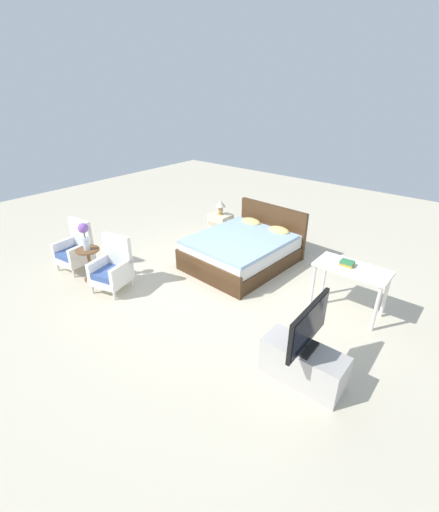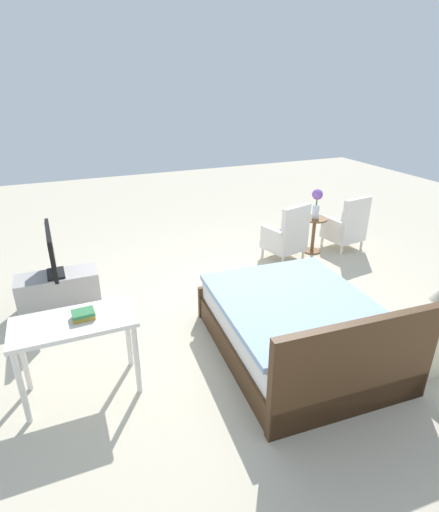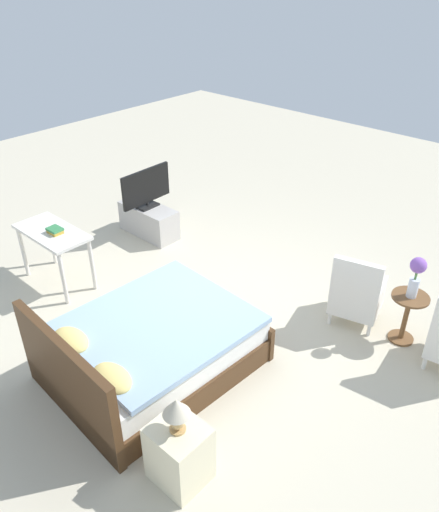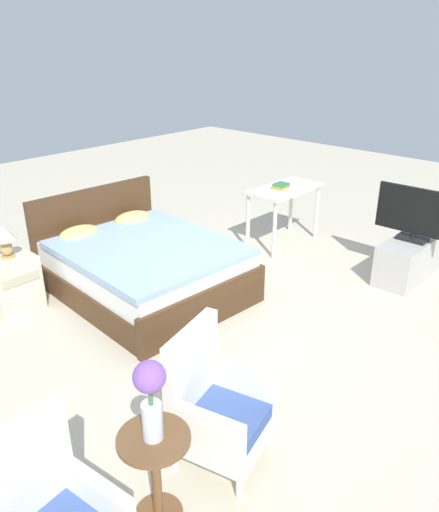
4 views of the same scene
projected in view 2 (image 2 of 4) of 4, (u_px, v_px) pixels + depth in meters
The scene contains 11 objects.
ground_plane at pixel (235, 303), 5.17m from camera, with size 16.00×16.00×0.00m, color beige.
bed at pixel (299, 329), 4.11m from camera, with size 1.68×2.07×0.96m.
armchair_by_window_left at pixel (346, 228), 6.68m from camera, with size 0.60×0.60×0.92m.
armchair_by_window_right at pixel (287, 237), 6.28m from camera, with size 0.66×0.66×0.92m.
side_table at pixel (314, 231), 6.55m from camera, with size 0.40×0.40×0.59m.
flower_vase at pixel (317, 201), 6.34m from camera, with size 0.17×0.17×0.48m.
nightstand at pixel (430, 340), 3.96m from camera, with size 0.44×0.41×0.57m.
tv_stand at pixel (59, 291), 4.98m from camera, with size 0.96×0.40×0.46m.
tv_flatscreen at pixel (52, 252), 4.76m from camera, with size 0.21×0.88×0.59m.
vanity_desk at pixel (75, 332), 3.46m from camera, with size 1.04×0.52×0.77m.
book_stack at pixel (83, 315), 3.43m from camera, with size 0.19×0.16×0.07m.
Camera 2 is at (1.90, 4.06, 2.66)m, focal length 28.00 mm.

